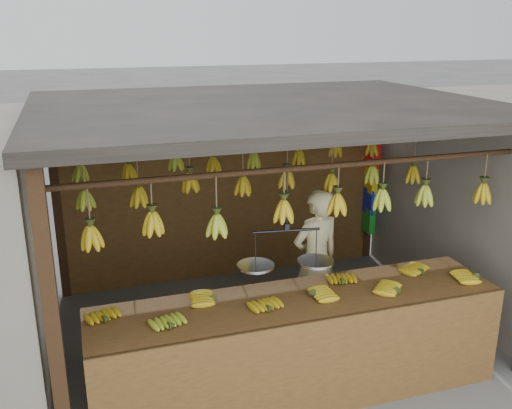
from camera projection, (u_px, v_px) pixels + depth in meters
name	position (u px, v px, depth m)	size (l,w,h in m)	color
ground	(265.00, 329.00, 6.07)	(80.00, 80.00, 0.00)	#5B5B57
stall	(255.00, 141.00, 5.78)	(4.30, 3.30, 2.40)	black
counter	(305.00, 326.00, 4.72)	(3.54, 0.80, 0.96)	brown
hanging_bananas	(265.00, 182.00, 5.58)	(3.62, 2.24, 0.39)	#AF8E12
balance_scale	(286.00, 260.00, 4.75)	(0.81, 0.38, 0.83)	black
vendor	(316.00, 259.00, 5.94)	(0.55, 0.36, 1.52)	beige
bag_bundles	(370.00, 189.00, 7.57)	(0.08, 0.26, 1.24)	red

